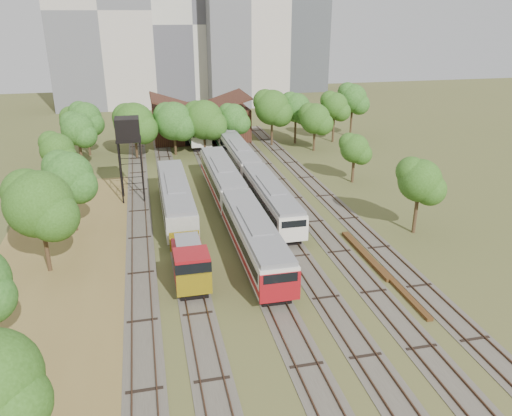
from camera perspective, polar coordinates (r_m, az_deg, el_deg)
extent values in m
plane|color=#475123|center=(36.71, 6.78, -13.11)|extent=(240.00, 240.00, 0.00)
cube|color=brown|center=(42.39, -21.19, -9.40)|extent=(14.00, 60.00, 0.04)
cube|color=#4C473D|center=(57.17, -13.23, -0.33)|extent=(2.60, 80.00, 0.06)
cube|color=#472D1E|center=(57.15, -13.95, -0.31)|extent=(0.08, 80.00, 0.14)
cube|color=#472D1E|center=(57.12, -12.52, -0.19)|extent=(0.08, 80.00, 0.14)
cube|color=#4C473D|center=(57.22, -9.23, 0.00)|extent=(2.60, 80.00, 0.06)
cube|color=#472D1E|center=(57.16, -9.96, 0.02)|extent=(0.08, 80.00, 0.14)
cube|color=#472D1E|center=(57.23, -8.52, 0.14)|extent=(0.08, 80.00, 0.14)
cube|color=#4C473D|center=(57.83, -3.31, 0.49)|extent=(2.60, 80.00, 0.06)
cube|color=#472D1E|center=(57.69, -4.01, 0.51)|extent=(0.08, 80.00, 0.14)
cube|color=#472D1E|center=(57.91, -2.61, 0.63)|extent=(0.08, 80.00, 0.14)
cube|color=#4C473D|center=(58.58, 0.55, 0.80)|extent=(2.60, 80.00, 0.06)
cube|color=#472D1E|center=(58.39, -0.13, 0.83)|extent=(0.08, 80.00, 0.14)
cube|color=#472D1E|center=(58.71, 1.23, 0.94)|extent=(0.08, 80.00, 0.14)
cube|color=#4C473D|center=(59.58, 4.29, 1.11)|extent=(2.60, 80.00, 0.06)
cube|color=#472D1E|center=(59.35, 3.63, 1.14)|extent=(0.08, 80.00, 0.14)
cube|color=#472D1E|center=(59.76, 4.95, 1.24)|extent=(0.08, 80.00, 0.14)
cube|color=#4C473D|center=(60.83, 7.90, 1.40)|extent=(2.60, 80.00, 0.06)
cube|color=#472D1E|center=(60.56, 7.27, 1.42)|extent=(0.08, 80.00, 0.14)
cube|color=#472D1E|center=(61.05, 8.54, 1.52)|extent=(0.08, 80.00, 0.14)
cube|color=black|center=(44.88, -0.18, -5.43)|extent=(2.31, 15.64, 0.84)
cube|color=silver|center=(44.11, -0.18, -3.42)|extent=(3.05, 17.00, 2.63)
cube|color=black|center=(43.98, -0.18, -3.05)|extent=(3.11, 15.64, 0.89)
cube|color=slate|center=(43.50, -0.19, -1.63)|extent=(2.81, 16.66, 0.38)
cube|color=maroon|center=(44.43, -0.18, -4.28)|extent=(3.11, 16.66, 0.47)
cube|color=maroon|center=(36.92, 2.76, -9.01)|extent=(3.09, 0.25, 2.37)
cube|color=black|center=(60.70, -3.84, 1.91)|extent=(2.31, 15.64, 0.84)
cube|color=silver|center=(60.14, -3.88, 3.46)|extent=(3.05, 17.00, 2.63)
cube|color=black|center=(60.05, -3.89, 3.75)|extent=(3.11, 15.64, 0.89)
cube|color=slate|center=(59.70, -3.92, 4.84)|extent=(2.81, 16.66, 0.38)
cube|color=maroon|center=(60.38, -3.86, 2.80)|extent=(3.11, 16.66, 0.47)
cube|color=black|center=(54.38, 1.66, -0.48)|extent=(2.13, 15.64, 0.78)
cube|color=silver|center=(53.80, 1.67, 1.10)|extent=(2.81, 17.00, 2.42)
cube|color=black|center=(53.70, 1.68, 1.39)|extent=(2.87, 15.64, 0.82)
cube|color=slate|center=(53.33, 1.69, 2.49)|extent=(2.59, 16.66, 0.35)
cube|color=#186236|center=(54.04, 1.67, 0.42)|extent=(2.87, 16.66, 0.44)
cube|color=silver|center=(46.33, 4.29, -2.61)|extent=(2.85, 0.25, 2.18)
cube|color=black|center=(70.50, -1.92, 4.73)|extent=(2.13, 15.64, 0.78)
cube|color=silver|center=(70.05, -1.93, 5.98)|extent=(2.81, 17.00, 2.42)
cube|color=black|center=(69.97, -1.94, 6.21)|extent=(2.87, 15.64, 0.82)
cube|color=slate|center=(69.69, -1.95, 7.08)|extent=(2.59, 16.66, 0.35)
cube|color=#186236|center=(70.24, -1.93, 5.45)|extent=(2.87, 16.66, 0.44)
cube|color=black|center=(87.15, -4.17, 7.97)|extent=(2.13, 15.64, 0.78)
cube|color=silver|center=(86.79, -4.20, 8.99)|extent=(2.81, 17.00, 2.42)
cube|color=black|center=(86.73, -4.20, 9.18)|extent=(2.87, 15.64, 0.82)
cube|color=slate|center=(86.50, -4.22, 9.89)|extent=(2.59, 16.66, 0.35)
cube|color=#186236|center=(86.94, -4.19, 8.56)|extent=(2.87, 16.66, 0.44)
cube|color=black|center=(87.12, -6.85, 7.90)|extent=(2.40, 14.72, 0.87)
cube|color=silver|center=(86.72, -6.90, 9.05)|extent=(3.16, 16.00, 2.72)
cube|color=black|center=(86.65, -6.91, 9.26)|extent=(3.22, 14.72, 0.93)
cube|color=slate|center=(86.40, -6.94, 10.06)|extent=(2.91, 15.68, 0.39)
cube|color=#186236|center=(86.89, -6.88, 8.56)|extent=(3.22, 15.68, 0.49)
cube|color=silver|center=(79.05, -6.23, 7.76)|extent=(3.20, 0.25, 2.45)
cube|color=black|center=(42.31, -7.58, -7.38)|extent=(2.19, 7.20, 0.90)
cube|color=maroon|center=(42.46, -7.77, -5.46)|extent=(2.49, 4.40, 1.49)
cube|color=maroon|center=(39.18, -7.32, -6.89)|extent=(2.69, 2.59, 2.69)
cube|color=black|center=(38.88, -7.36, -6.05)|extent=(2.74, 2.64, 0.90)
cube|color=gold|center=(38.32, -7.06, -8.69)|extent=(2.69, 0.20, 1.79)
cube|color=gold|center=(45.31, -8.17, -3.74)|extent=(2.69, 0.20, 1.79)
cube|color=slate|center=(41.02, -7.78, -3.91)|extent=(1.99, 3.60, 0.20)
cube|color=black|center=(54.99, -9.08, -0.47)|extent=(2.29, 16.56, 0.83)
cube|color=gray|center=(54.37, -9.18, 1.21)|extent=(3.02, 18.00, 2.60)
cube|color=black|center=(54.27, -9.20, 1.51)|extent=(3.08, 16.56, 0.88)
cube|color=slate|center=(53.88, -9.28, 2.69)|extent=(2.78, 17.64, 0.37)
cylinder|color=black|center=(58.82, -15.22, 3.75)|extent=(0.18, 0.18, 7.11)
cylinder|color=black|center=(58.75, -12.88, 3.95)|extent=(0.18, 0.18, 7.11)
cylinder|color=black|center=(61.11, -15.17, 4.42)|extent=(0.18, 0.18, 7.11)
cylinder|color=black|center=(61.05, -12.92, 4.61)|extent=(0.18, 0.18, 7.11)
cube|color=black|center=(58.97, -14.37, 7.58)|extent=(2.80, 2.80, 0.20)
cube|color=black|center=(58.68, -14.48, 8.81)|extent=(2.67, 2.67, 2.40)
cube|color=#543418|center=(46.67, 12.38, -5.22)|extent=(0.64, 9.65, 0.32)
cube|color=#543418|center=(41.68, 16.43, -9.14)|extent=(0.51, 8.10, 0.26)
cube|color=#351713|center=(88.66, -6.41, 9.69)|extent=(16.00, 11.00, 5.50)
cube|color=#351713|center=(87.69, -9.15, 11.65)|extent=(8.45, 11.55, 2.96)
cube|color=#351713|center=(88.58, -3.88, 11.97)|extent=(8.45, 11.55, 2.96)
cube|color=black|center=(83.49, -5.94, 8.58)|extent=(6.40, 0.15, 4.12)
cylinder|color=#382616|center=(45.71, -22.87, -3.96)|extent=(0.36, 0.36, 4.83)
sphere|color=#284F15|center=(44.35, -23.56, 0.41)|extent=(5.56, 5.56, 5.56)
cylinder|color=#382616|center=(53.17, -20.14, -0.18)|extent=(0.36, 0.36, 4.58)
sphere|color=#284F15|center=(52.05, -20.63, 3.44)|extent=(4.76, 4.76, 4.76)
cylinder|color=#382616|center=(64.31, -21.36, 3.25)|extent=(0.36, 0.36, 4.42)
sphere|color=#284F15|center=(63.41, -21.77, 6.18)|extent=(3.97, 3.97, 3.97)
cylinder|color=#382616|center=(74.18, -19.37, 5.86)|extent=(0.36, 0.36, 4.51)
sphere|color=#284F15|center=(73.38, -19.71, 8.48)|extent=(4.47, 4.47, 4.47)
cylinder|color=#382616|center=(83.97, -19.59, 7.30)|extent=(0.36, 0.36, 3.74)
sphere|color=#284F15|center=(83.37, -19.84, 9.22)|extent=(4.83, 4.83, 4.83)
cylinder|color=#382616|center=(81.35, -18.60, 7.28)|extent=(0.36, 0.36, 4.54)
sphere|color=#284F15|center=(80.63, -18.90, 9.69)|extent=(4.79, 4.79, 4.79)
cylinder|color=#382616|center=(77.95, -13.54, 7.09)|extent=(0.36, 0.36, 4.19)
sphere|color=#284F15|center=(77.23, -13.75, 9.41)|extent=(6.02, 6.02, 6.02)
cylinder|color=#382616|center=(78.50, -9.23, 7.49)|extent=(0.36, 0.36, 4.13)
sphere|color=#284F15|center=(77.80, -9.37, 9.77)|extent=(5.79, 5.79, 5.79)
cylinder|color=#382616|center=(78.93, -5.89, 7.73)|extent=(0.36, 0.36, 4.13)
sphere|color=#284F15|center=(78.24, -5.98, 10.00)|extent=(6.03, 6.03, 6.03)
cylinder|color=#382616|center=(80.67, -2.54, 8.07)|extent=(0.36, 0.36, 3.99)
sphere|color=#284F15|center=(80.01, -2.58, 10.21)|extent=(4.52, 4.52, 4.52)
cylinder|color=#382616|center=(83.25, 1.82, 8.83)|extent=(0.36, 0.36, 4.92)
sphere|color=#284F15|center=(82.50, 1.85, 11.41)|extent=(5.67, 5.67, 5.67)
cylinder|color=#382616|center=(84.75, 4.51, 8.94)|extent=(0.36, 0.36, 4.73)
sphere|color=#284F15|center=(84.03, 4.58, 11.37)|extent=(4.78, 4.78, 4.78)
cylinder|color=#382616|center=(86.47, 8.84, 9.04)|extent=(0.36, 0.36, 4.82)
sphere|color=#284F15|center=(85.75, 8.98, 11.47)|extent=(4.42, 4.42, 4.42)
cylinder|color=#382616|center=(90.50, 10.82, 9.64)|extent=(0.36, 0.36, 5.35)
sphere|color=#284F15|center=(89.76, 11.01, 12.22)|extent=(4.81, 4.81, 4.81)
cylinder|color=#382616|center=(52.02, 17.78, -0.49)|extent=(0.36, 0.36, 4.34)
sphere|color=#284F15|center=(50.91, 18.21, 3.01)|extent=(4.21, 4.21, 4.21)
cylinder|color=#382616|center=(65.92, 11.03, 4.40)|extent=(0.36, 0.36, 3.56)
sphere|color=#284F15|center=(65.18, 11.20, 6.70)|extent=(3.68, 3.68, 3.68)
cylinder|color=#382616|center=(80.43, 6.67, 7.92)|extent=(0.36, 0.36, 4.04)
sphere|color=#284F15|center=(79.76, 6.76, 10.11)|extent=(4.75, 4.75, 4.75)
cube|color=#BCB1A4|center=(123.46, -17.45, 20.75)|extent=(22.00, 16.00, 42.00)
cube|color=beige|center=(128.92, -7.72, 20.14)|extent=(20.00, 18.00, 36.00)
cube|color=#45484D|center=(145.49, 5.29, 18.80)|extent=(12.00, 12.00, 28.00)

